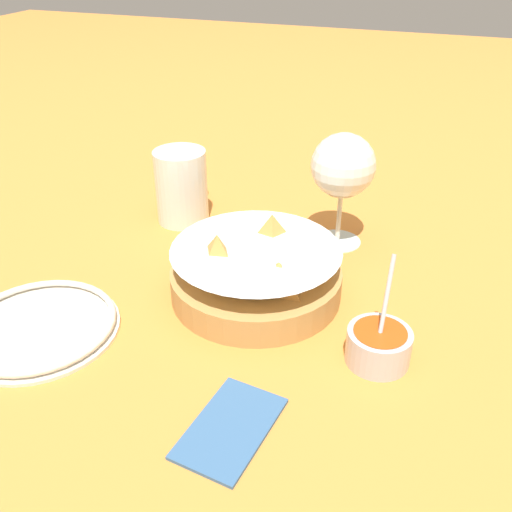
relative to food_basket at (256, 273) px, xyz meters
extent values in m
plane|color=orange|center=(0.02, -0.03, -0.03)|extent=(4.00, 4.00, 0.00)
cylinder|color=#B2894C|center=(0.00, 0.00, -0.01)|extent=(0.22, 0.22, 0.04)
cone|color=white|center=(0.00, 0.00, 0.00)|extent=(0.22, 0.22, 0.07)
cylinder|color=#3D842D|center=(0.00, 0.00, -0.01)|extent=(0.16, 0.16, 0.01)
pyramid|color=#CC8E42|center=(0.05, -0.01, 0.03)|extent=(0.08, 0.09, 0.07)
pyramid|color=#CC8E42|center=(-0.02, 0.04, 0.03)|extent=(0.08, 0.09, 0.07)
pyramid|color=#CC8E42|center=(-0.03, -0.04, 0.02)|extent=(0.09, 0.10, 0.05)
cylinder|color=#B7B7BC|center=(-0.08, -0.17, -0.01)|extent=(0.07, 0.07, 0.04)
cylinder|color=#CC4C14|center=(-0.08, -0.17, -0.01)|extent=(0.06, 0.06, 0.03)
cylinder|color=#B7B7BC|center=(-0.06, -0.17, 0.03)|extent=(0.06, 0.01, 0.10)
cylinder|color=silver|center=(0.17, -0.07, -0.03)|extent=(0.07, 0.07, 0.00)
cylinder|color=silver|center=(0.17, -0.07, 0.01)|extent=(0.01, 0.01, 0.08)
sphere|color=silver|center=(0.17, -0.07, 0.09)|extent=(0.09, 0.09, 0.09)
sphere|color=beige|center=(0.17, -0.07, 0.08)|extent=(0.06, 0.06, 0.06)
cylinder|color=silver|center=(0.16, 0.18, 0.03)|extent=(0.08, 0.08, 0.12)
cylinder|color=orange|center=(0.16, 0.18, 0.01)|extent=(0.07, 0.07, 0.08)
torus|color=silver|center=(0.21, 0.18, 0.03)|extent=(0.08, 0.01, 0.08)
cylinder|color=silver|center=(-0.16, 0.22, -0.03)|extent=(0.19, 0.19, 0.01)
torus|color=silver|center=(-0.16, 0.22, -0.02)|extent=(0.18, 0.18, 0.01)
cube|color=#38608E|center=(-0.22, -0.05, -0.03)|extent=(0.13, 0.08, 0.01)
camera|label=1|loc=(-0.58, -0.21, 0.40)|focal=40.00mm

